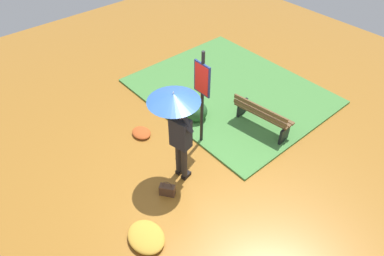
% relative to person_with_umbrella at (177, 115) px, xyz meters
% --- Properties ---
extents(ground_plane, '(18.00, 18.00, 0.00)m').
position_rel_person_with_umbrella_xyz_m(ground_plane, '(-0.34, -0.09, -1.55)').
color(ground_plane, '#9E6623').
extents(grass_verge, '(4.80, 4.00, 0.05)m').
position_rel_person_with_umbrella_xyz_m(grass_verge, '(1.35, -2.87, -1.53)').
color(grass_verge, '#47843D').
rests_on(grass_verge, ground_plane).
extents(person_with_umbrella, '(0.96, 0.96, 2.04)m').
position_rel_person_with_umbrella_xyz_m(person_with_umbrella, '(0.00, 0.00, 0.00)').
color(person_with_umbrella, '#2D2823').
rests_on(person_with_umbrella, ground_plane).
extents(info_sign_post, '(0.44, 0.07, 2.30)m').
position_rel_person_with_umbrella_xyz_m(info_sign_post, '(0.41, -0.98, -0.11)').
color(info_sign_post, black).
rests_on(info_sign_post, ground_plane).
extents(handbag, '(0.32, 0.29, 0.37)m').
position_rel_person_with_umbrella_xyz_m(handbag, '(-0.28, 0.51, -1.42)').
color(handbag, '#4C3323').
rests_on(handbag, ground_plane).
extents(park_bench, '(1.40, 0.54, 0.75)m').
position_rel_person_with_umbrella_xyz_m(park_bench, '(-0.19, -2.33, -1.15)').
color(park_bench, black).
rests_on(park_bench, ground_plane).
extents(shrub_cluster, '(0.60, 0.54, 0.49)m').
position_rel_person_with_umbrella_xyz_m(shrub_cluster, '(1.11, -1.43, -1.32)').
color(shrub_cluster, '#285628').
rests_on(shrub_cluster, ground_plane).
extents(leaf_pile_near_person, '(0.49, 0.39, 0.11)m').
position_rel_person_with_umbrella_xyz_m(leaf_pile_near_person, '(1.49, -0.08, -1.50)').
color(leaf_pile_near_person, '#B74C1E').
rests_on(leaf_pile_near_person, ground_plane).
extents(leaf_pile_by_bench, '(0.74, 0.60, 0.16)m').
position_rel_person_with_umbrella_xyz_m(leaf_pile_by_bench, '(-0.82, 1.40, -1.47)').
color(leaf_pile_by_bench, gold).
rests_on(leaf_pile_by_bench, ground_plane).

